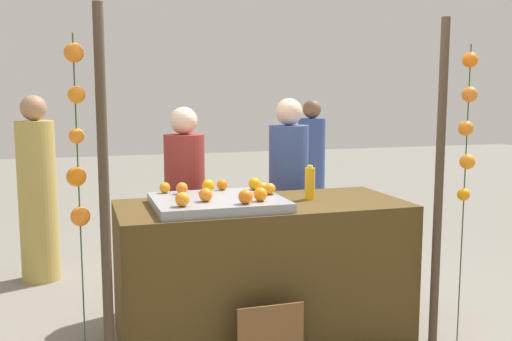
# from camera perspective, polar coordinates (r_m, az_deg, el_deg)

# --- Properties ---
(ground_plane) EXTENTS (24.00, 24.00, 0.00)m
(ground_plane) POSITION_cam_1_polar(r_m,az_deg,el_deg) (4.16, 0.63, -15.66)
(ground_plane) COLOR gray
(stall_counter) EXTENTS (1.92, 0.85, 0.91)m
(stall_counter) POSITION_cam_1_polar(r_m,az_deg,el_deg) (4.00, 0.64, -9.64)
(stall_counter) COLOR #4C3819
(stall_counter) RESTS_ON ground_plane
(orange_tray) EXTENTS (0.82, 0.69, 0.06)m
(orange_tray) POSITION_cam_1_polar(r_m,az_deg,el_deg) (3.76, -3.78, -3.14)
(orange_tray) COLOR gray
(orange_tray) RESTS_ON stall_counter
(orange_0) EXTENTS (0.08, 0.08, 0.08)m
(orange_0) POSITION_cam_1_polar(r_m,az_deg,el_deg) (3.62, -4.96, -2.39)
(orange_0) COLOR orange
(orange_0) RESTS_ON orange_tray
(orange_1) EXTENTS (0.09, 0.09, 0.09)m
(orange_1) POSITION_cam_1_polar(r_m,az_deg,el_deg) (3.96, -4.71, -1.50)
(orange_1) COLOR orange
(orange_1) RESTS_ON orange_tray
(orange_2) EXTENTS (0.08, 0.08, 0.08)m
(orange_2) POSITION_cam_1_polar(r_m,az_deg,el_deg) (3.91, -7.28, -1.73)
(orange_2) COLOR orange
(orange_2) RESTS_ON orange_tray
(orange_3) EXTENTS (0.09, 0.09, 0.09)m
(orange_3) POSITION_cam_1_polar(r_m,az_deg,el_deg) (3.47, -7.24, -2.83)
(orange_3) COLOR orange
(orange_3) RESTS_ON orange_tray
(orange_4) EXTENTS (0.09, 0.09, 0.09)m
(orange_4) POSITION_cam_1_polar(r_m,az_deg,el_deg) (3.53, -1.03, -2.59)
(orange_4) COLOR orange
(orange_4) RESTS_ON orange_tray
(orange_5) EXTENTS (0.07, 0.07, 0.07)m
(orange_5) POSITION_cam_1_polar(r_m,az_deg,el_deg) (3.96, -8.94, -1.68)
(orange_5) COLOR orange
(orange_5) RESTS_ON orange_tray
(orange_6) EXTENTS (0.09, 0.09, 0.09)m
(orange_6) POSITION_cam_1_polar(r_m,az_deg,el_deg) (4.05, -0.22, -1.30)
(orange_6) COLOR orange
(orange_6) RESTS_ON orange_tray
(orange_7) EXTENTS (0.09, 0.09, 0.09)m
(orange_7) POSITION_cam_1_polar(r_m,az_deg,el_deg) (3.62, 0.43, -2.35)
(orange_7) COLOR orange
(orange_7) RESTS_ON orange_tray
(orange_8) EXTENTS (0.08, 0.08, 0.08)m
(orange_8) POSITION_cam_1_polar(r_m,az_deg,el_deg) (3.86, 1.38, -1.81)
(orange_8) COLOR orange
(orange_8) RESTS_ON orange_tray
(orange_9) EXTENTS (0.07, 0.07, 0.07)m
(orange_9) POSITION_cam_1_polar(r_m,az_deg,el_deg) (4.04, -3.34, -1.40)
(orange_9) COLOR orange
(orange_9) RESTS_ON orange_tray
(orange_10) EXTENTS (0.07, 0.07, 0.07)m
(orange_10) POSITION_cam_1_polar(r_m,az_deg,el_deg) (3.91, 0.61, -1.70)
(orange_10) COLOR orange
(orange_10) RESTS_ON orange_tray
(juice_bottle) EXTENTS (0.07, 0.07, 0.24)m
(juice_bottle) POSITION_cam_1_polar(r_m,az_deg,el_deg) (4.02, 5.31, -1.25)
(juice_bottle) COLOR #EDA718
(juice_bottle) RESTS_ON stall_counter
(chalkboard_sign) EXTENTS (0.41, 0.03, 0.43)m
(chalkboard_sign) POSITION_cam_1_polar(r_m,az_deg,el_deg) (3.56, 1.41, -16.26)
(chalkboard_sign) COLOR brown
(chalkboard_sign) RESTS_ON ground_plane
(vendor_left) EXTENTS (0.31, 0.31, 1.54)m
(vendor_left) POSITION_cam_1_polar(r_m,az_deg,el_deg) (4.52, -6.96, -4.26)
(vendor_left) COLOR maroon
(vendor_left) RESTS_ON ground_plane
(vendor_right) EXTENTS (0.32, 0.32, 1.60)m
(vendor_right) POSITION_cam_1_polar(r_m,az_deg,el_deg) (4.77, 3.19, -3.24)
(vendor_right) COLOR #384C8C
(vendor_right) RESTS_ON ground_plane
(crowd_person_0) EXTENTS (0.33, 0.33, 1.63)m
(crowd_person_0) POSITION_cam_1_polar(r_m,az_deg,el_deg) (5.41, -20.63, -2.31)
(crowd_person_0) COLOR tan
(crowd_person_0) RESTS_ON ground_plane
(crowd_person_1) EXTENTS (0.31, 0.31, 1.57)m
(crowd_person_1) POSITION_cam_1_polar(r_m,az_deg,el_deg) (6.75, 5.43, -0.20)
(crowd_person_1) COLOR #384C8C
(crowd_person_1) RESTS_ON ground_plane
(canopy_post_left) EXTENTS (0.06, 0.06, 2.11)m
(canopy_post_left) POSITION_cam_1_polar(r_m,az_deg,el_deg) (3.23, -14.64, -3.12)
(canopy_post_left) COLOR #473828
(canopy_post_left) RESTS_ON ground_plane
(canopy_post_right) EXTENTS (0.06, 0.06, 2.11)m
(canopy_post_right) POSITION_cam_1_polar(r_m,az_deg,el_deg) (3.91, 17.51, -1.39)
(canopy_post_right) COLOR #473828
(canopy_post_right) RESTS_ON ground_plane
(garland_strand_left) EXTENTS (0.12, 0.11, 1.95)m
(garland_strand_left) POSITION_cam_1_polar(r_m,az_deg,el_deg) (3.18, -17.16, 2.62)
(garland_strand_left) COLOR #2D4C23
(garland_strand_left) RESTS_ON ground_plane
(garland_strand_right) EXTENTS (0.11, 0.11, 1.95)m
(garland_strand_right) POSITION_cam_1_polar(r_m,az_deg,el_deg) (3.95, 20.03, 4.21)
(garland_strand_right) COLOR #2D4C23
(garland_strand_right) RESTS_ON ground_plane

